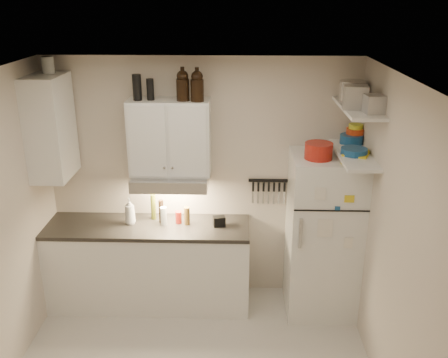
{
  "coord_description": "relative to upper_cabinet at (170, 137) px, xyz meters",
  "views": [
    {
      "loc": [
        0.38,
        -3.42,
        3.17
      ],
      "look_at": [
        0.25,
        0.9,
        1.55
      ],
      "focal_mm": 40.0,
      "sensor_mm": 36.0,
      "label": 1
    }
  ],
  "objects": [
    {
      "name": "stock_pot",
      "position": [
        1.75,
        -0.06,
        0.48
      ],
      "size": [
        0.32,
        0.32,
        0.18
      ],
      "primitive_type": "cylinder",
      "rotation": [
        0.0,
        0.0,
        -0.29
      ],
      "color": "silver",
      "rests_on": "shelf_hi"
    },
    {
      "name": "thermos_b",
      "position": [
        -0.29,
        -0.04,
        0.5
      ],
      "size": [
        0.1,
        0.1,
        0.25
      ],
      "primitive_type": "cylinder",
      "rotation": [
        0.0,
        0.0,
        0.17
      ],
      "color": "black",
      "rests_on": "upper_cabinet"
    },
    {
      "name": "red_jar",
      "position": [
        0.07,
        -0.07,
        -0.84
      ],
      "size": [
        0.08,
        0.08,
        0.13
      ],
      "primitive_type": "cylinder",
      "rotation": [
        0.0,
        0.0,
        -0.24
      ],
      "color": "#A31D13",
      "rests_on": "countertop"
    },
    {
      "name": "soap_bottle",
      "position": [
        -0.43,
        -0.1,
        -0.75
      ],
      "size": [
        0.15,
        0.15,
        0.32
      ],
      "primitive_type": "imported",
      "rotation": [
        0.0,
        0.0,
        0.31
      ],
      "color": "white",
      "rests_on": "countertop"
    },
    {
      "name": "thermos_a",
      "position": [
        -0.17,
        -0.03,
        0.48
      ],
      "size": [
        0.09,
        0.09,
        0.2
      ],
      "primitive_type": "cylinder",
      "rotation": [
        0.0,
        0.0,
        0.39
      ],
      "color": "black",
      "rests_on": "upper_cabinet"
    },
    {
      "name": "plates",
      "position": [
        1.74,
        -0.36,
        -0.02
      ],
      "size": [
        0.27,
        0.27,
        0.06
      ],
      "primitive_type": "cylinder",
      "rotation": [
        0.0,
        0.0,
        -0.14
      ],
      "color": "navy",
      "rests_on": "shelf_lo"
    },
    {
      "name": "base_cabinet",
      "position": [
        -0.25,
        -0.14,
        -1.39
      ],
      "size": [
        2.1,
        0.6,
        0.88
      ],
      "primitive_type": "cube",
      "color": "white",
      "rests_on": "floor"
    },
    {
      "name": "tin_a",
      "position": [
        1.69,
        -0.41,
        0.49
      ],
      "size": [
        0.22,
        0.21,
        0.2
      ],
      "primitive_type": "cube",
      "rotation": [
        0.0,
        0.0,
        -0.12
      ],
      "color": "#AAAAAD",
      "rests_on": "shelf_hi"
    },
    {
      "name": "growler_b",
      "position": [
        0.29,
        -0.07,
        0.52
      ],
      "size": [
        0.16,
        0.16,
        0.3
      ],
      "primitive_type": null,
      "rotation": [
        0.0,
        0.0,
        -0.38
      ],
      "color": "black",
      "rests_on": "upper_cabinet"
    },
    {
      "name": "oil_bottle",
      "position": [
        -0.21,
        0.02,
        -0.77
      ],
      "size": [
        0.06,
        0.06,
        0.28
      ],
      "primitive_type": "cylinder",
      "rotation": [
        0.0,
        0.0,
        0.08
      ],
      "color": "#565D17",
      "rests_on": "countertop"
    },
    {
      "name": "spice_jar",
      "position": [
        1.67,
        -0.19,
        -0.07
      ],
      "size": [
        0.08,
        0.08,
        0.11
      ],
      "primitive_type": "cylinder",
      "rotation": [
        0.0,
        0.0,
        -0.18
      ],
      "color": "silver",
      "rests_on": "fridge"
    },
    {
      "name": "clear_bottle",
      "position": [
        -0.08,
        -0.12,
        -0.81
      ],
      "size": [
        0.08,
        0.08,
        0.2
      ],
      "primitive_type": "cylinder",
      "rotation": [
        0.0,
        0.0,
        0.36
      ],
      "color": "silver",
      "rests_on": "countertop"
    },
    {
      "name": "range_hood",
      "position": [
        0.0,
        -0.06,
        -0.44
      ],
      "size": [
        0.76,
        0.46,
        0.12
      ],
      "primitive_type": "cube",
      "color": "silver",
      "rests_on": "back_wall"
    },
    {
      "name": "shelf_hi",
      "position": [
        1.75,
        -0.31,
        0.38
      ],
      "size": [
        0.3,
        0.95,
        0.03
      ],
      "primitive_type": "cube",
      "color": "white",
      "rests_on": "right_wall"
    },
    {
      "name": "book_stack",
      "position": [
        1.77,
        -0.34,
        -0.08
      ],
      "size": [
        0.31,
        0.34,
        0.09
      ],
      "primitive_type": "cube",
      "rotation": [
        0.0,
        0.0,
        -0.42
      ],
      "color": "gold",
      "rests_on": "fridge"
    },
    {
      "name": "ceiling",
      "position": [
        0.3,
        -1.33,
        0.78
      ],
      "size": [
        3.2,
        3.0,
        0.02
      ],
      "primitive_type": "cube",
      "color": "white",
      "rests_on": "ground"
    },
    {
      "name": "side_jar",
      "position": [
        -1.13,
        -0.02,
        0.7
      ],
      "size": [
        0.14,
        0.14,
        0.16
      ],
      "primitive_type": "cylinder",
      "rotation": [
        0.0,
        0.0,
        -0.16
      ],
      "color": "silver",
      "rests_on": "side_cabinet"
    },
    {
      "name": "upper_cabinet",
      "position": [
        0.0,
        0.0,
        0.0
      ],
      "size": [
        0.8,
        0.33,
        0.75
      ],
      "primitive_type": "cube",
      "color": "white",
      "rests_on": "back_wall"
    },
    {
      "name": "caddy",
      "position": [
        0.49,
        -0.13,
        -0.85
      ],
      "size": [
        0.14,
        0.11,
        0.1
      ],
      "primitive_type": "cube",
      "rotation": [
        0.0,
        0.0,
        0.24
      ],
      "color": "black",
      "rests_on": "countertop"
    },
    {
      "name": "bowl_teal",
      "position": [
        1.79,
        0.0,
        -0.01
      ],
      "size": [
        0.22,
        0.22,
        0.09
      ],
      "primitive_type": "cylinder",
      "color": "navy",
      "rests_on": "shelf_lo"
    },
    {
      "name": "knife_strip",
      "position": [
        1.0,
        0.15,
        -0.51
      ],
      "size": [
        0.42,
        0.02,
        0.03
      ],
      "primitive_type": "cube",
      "color": "black",
      "rests_on": "back_wall"
    },
    {
      "name": "growler_a",
      "position": [
        0.15,
        -0.04,
        0.52
      ],
      "size": [
        0.16,
        0.16,
        0.3
      ],
      "primitive_type": null,
      "rotation": [
        0.0,
        0.0,
        -0.33
      ],
      "color": "black",
      "rests_on": "upper_cabinet"
    },
    {
      "name": "countertop",
      "position": [
        -0.25,
        -0.14,
        -0.93
      ],
      "size": [
        2.1,
        0.62,
        0.04
      ],
      "primitive_type": "cube",
      "color": "#262421",
      "rests_on": "base_cabinet"
    },
    {
      "name": "pepper_mill",
      "position": [
        0.16,
        -0.1,
        -0.81
      ],
      "size": [
        0.07,
        0.07,
        0.19
      ],
      "primitive_type": "cylinder",
      "rotation": [
        0.0,
        0.0,
        -0.28
      ],
      "color": "brown",
      "rests_on": "countertop"
    },
    {
      "name": "fridge",
      "position": [
        1.55,
        -0.18,
        -0.98
      ],
      "size": [
        0.7,
        0.68,
        1.7
      ],
      "primitive_type": "cube",
      "color": "white",
      "rests_on": "floor"
    },
    {
      "name": "bowl_orange",
      "position": [
        1.83,
        0.04,
        0.07
      ],
      "size": [
        0.18,
        0.18,
        0.05
      ],
      "primitive_type": "cylinder",
      "color": "red",
      "rests_on": "bowl_teal"
    },
    {
      "name": "side_cabinet",
      "position": [
        -1.14,
        -0.14,
        0.12
      ],
      "size": [
        0.33,
        0.55,
        1.0
      ],
      "primitive_type": "cube",
      "color": "white",
      "rests_on": "left_wall"
    },
    {
      "name": "dutch_oven",
      "position": [
        1.43,
        -0.26,
        -0.05
      ],
      "size": [
        0.35,
        0.35,
        0.15
      ],
      "primitive_type": "cylinder",
      "rotation": [
        0.0,
        0.0,
        -0.4
      ],
      "color": "#A31D13",
      "rests_on": "fridge"
    },
    {
      "name": "back_wall",
      "position": [
        0.3,
        0.18,
        -0.53
      ],
      "size": [
        3.2,
        0.02,
        2.6
      ],
      "primitive_type": "cube",
      "color": "beige",
      "rests_on": "ground"
    },
    {
      "name": "bowl_yellow",
      "position": [
        1.83,
        0.04,
        0.12
      ],
      "size": [
        0.14,
        0.14,
        0.04
      ],
      "primitive_type": "cylinder",
      "color": "#C1CD24",
      "rests_on": "bowl_orange"
    },
    {
      "name": "shelf_lo",
      "position": [
        1.75,
        -0.31,
        -0.07
      ],
      "size": [
        0.3,
        0.95,
        0.03
      ],
      "primitive_type": "cube",
      "color": "white",
      "rests_on": "right_wall"
    },
    {
      "name": "vinegar_bottle",
      "position": [
        -0.11,
        -0.06,
        -0.78
      ],
      "size": [
        0.06,
        0.06,
        0.25
      ],
      "primitive_type": "cylinder",
      "rotation": [
        0.0,
        0.0,
        0.26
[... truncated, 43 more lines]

